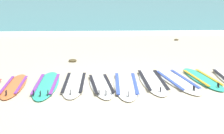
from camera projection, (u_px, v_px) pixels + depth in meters
name	position (u px, v px, depth m)	size (l,w,h in m)	color
ground_plane	(133.00, 89.00, 8.21)	(80.00, 80.00, 0.00)	#C1B599
wave_foam_strip	(116.00, 33.00, 15.96)	(80.00, 0.83, 0.11)	white
surfboard_1	(14.00, 86.00, 8.32)	(0.54, 2.02, 0.18)	orange
surfboard_2	(46.00, 85.00, 8.39)	(0.60, 2.35, 0.18)	#2DB793
surfboard_3	(74.00, 83.00, 8.51)	(0.63, 2.35, 0.18)	silver
surfboard_4	(101.00, 85.00, 8.40)	(0.81, 2.25, 0.18)	white
surfboard_5	(126.00, 84.00, 8.44)	(0.70, 2.49, 0.18)	white
surfboard_6	(153.00, 81.00, 8.73)	(0.70, 2.48, 0.18)	white
surfboard_7	(177.00, 80.00, 8.76)	(1.09, 2.51, 0.18)	silver
surfboard_8	(202.00, 79.00, 8.90)	(0.88, 2.19, 0.18)	#2DB793
seaweed_clump_near_shoreline	(176.00, 40.00, 14.48)	(0.20, 0.16, 0.07)	#4C4228
seaweed_clump_mid_sand	(73.00, 60.00, 10.80)	(0.26, 0.21, 0.09)	#4C4228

